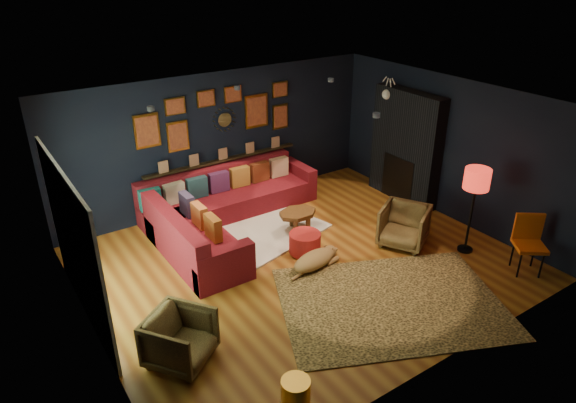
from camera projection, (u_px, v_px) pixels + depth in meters
floor at (303, 263)px, 8.29m from camera, size 6.50×6.50×0.00m
room_walls at (304, 172)px, 7.60m from camera, size 6.50×6.50×6.50m
sectional at (217, 213)px, 9.19m from camera, size 3.41×2.69×0.86m
ledge at (223, 160)px, 9.89m from camera, size 3.20×0.12×0.04m
gallery_wall at (219, 115)px, 9.52m from camera, size 3.15×0.04×1.02m
sunburst_mirror at (224, 119)px, 9.63m from camera, size 0.47×0.16×0.47m
fireplace at (405, 150)px, 10.07m from camera, size 0.31×1.60×2.20m
deer_head at (393, 93)px, 10.02m from camera, size 0.50×0.28×0.45m
sliding_door at (75, 246)px, 6.65m from camera, size 0.06×2.80×2.20m
ceiling_spots at (274, 96)px, 7.77m from camera, size 3.30×2.50×0.06m
shag_rug at (249, 234)px, 9.13m from camera, size 2.86×2.36×0.03m
leopard_rug at (391, 302)px, 7.35m from camera, size 3.76×3.31×0.02m
coffee_table at (298, 215)px, 9.11m from camera, size 0.72×0.54×0.36m
pouf at (305, 243)px, 8.48m from camera, size 0.52×0.52×0.34m
armchair_left at (180, 337)px, 6.16m from camera, size 0.97×0.96×0.74m
armchair_right at (404, 224)px, 8.68m from camera, size 0.98×1.00×0.77m
gold_stool at (296, 395)px, 5.56m from camera, size 0.33×0.33×0.41m
orange_chair at (529, 239)px, 7.91m from camera, size 0.62×0.62×0.93m
floor_lamp at (476, 183)px, 8.11m from camera, size 0.41×0.41×1.48m
dog at (314, 257)px, 8.08m from camera, size 1.22×0.75×0.36m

